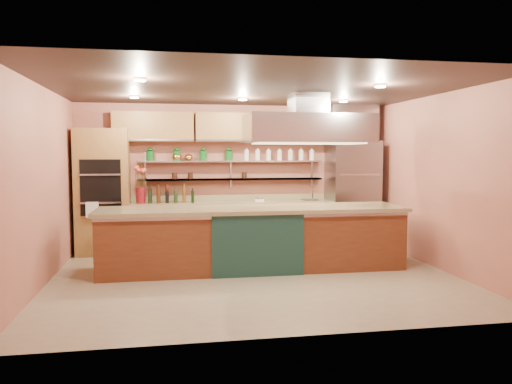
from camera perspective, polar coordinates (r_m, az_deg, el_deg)
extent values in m
cube|color=gray|center=(7.63, -0.13, -9.71)|extent=(6.00, 5.00, 0.02)
cube|color=black|center=(7.46, -0.13, 11.71)|extent=(6.00, 5.00, 0.02)
cube|color=#AA6350|center=(9.88, -2.62, 1.80)|extent=(6.00, 0.04, 2.80)
cube|color=#AA6350|center=(4.98, 4.83, -0.85)|extent=(6.00, 0.04, 2.80)
cube|color=#AA6350|center=(7.50, -23.32, 0.59)|extent=(0.04, 5.00, 2.80)
cube|color=#AA6350|center=(8.46, 20.32, 1.08)|extent=(0.04, 5.00, 2.80)
cube|color=olive|center=(9.57, -17.07, 0.02)|extent=(0.95, 0.64, 2.30)
cube|color=gray|center=(10.13, 10.95, -0.20)|extent=(0.95, 0.72, 2.10)
cube|color=tan|center=(9.67, -2.67, -3.83)|extent=(3.84, 0.64, 0.93)
cube|color=#ACADB3|center=(9.75, -2.81, 1.47)|extent=(3.60, 0.26, 0.03)
cube|color=#ACADB3|center=(9.74, -2.82, 3.52)|extent=(3.60, 0.26, 0.03)
cube|color=olive|center=(9.70, -2.50, 7.36)|extent=(4.60, 0.36, 0.55)
cube|color=#ACADB3|center=(8.11, 5.96, 7.20)|extent=(2.00, 1.00, 0.45)
cube|color=#FFE5A5|center=(7.65, -0.39, 11.30)|extent=(4.00, 2.80, 0.02)
cube|color=brown|center=(8.02, -0.36, -5.30)|extent=(4.78, 1.07, 1.00)
cylinder|color=maroon|center=(9.48, -13.05, -0.39)|extent=(0.18, 0.18, 0.29)
cube|color=black|center=(9.47, -9.65, -0.34)|extent=(0.94, 0.42, 0.29)
cube|color=silver|center=(9.64, 0.36, -0.78)|extent=(0.20, 0.18, 0.10)
cylinder|color=white|center=(9.98, 6.49, -0.25)|extent=(0.04, 0.04, 0.23)
ellipsoid|color=orange|center=(9.67, -7.71, 3.95)|extent=(0.17, 0.17, 0.13)
cylinder|color=#0F4919|center=(9.68, -6.09, 4.06)|extent=(0.17, 0.17, 0.16)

